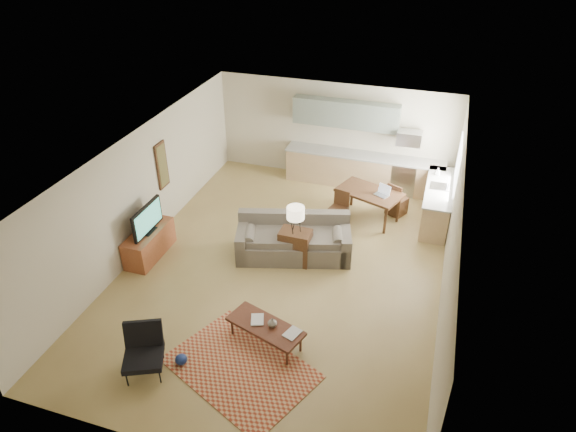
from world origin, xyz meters
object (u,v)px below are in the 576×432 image
(dining_table, at_px, (368,205))
(coffee_table, at_px, (266,334))
(console_table, at_px, (295,247))
(tv_credenza, at_px, (149,243))
(sofa, at_px, (294,238))
(armchair, at_px, (143,354))

(dining_table, bearing_deg, coffee_table, -81.52)
(console_table, xyz_separation_m, dining_table, (1.18, 2.21, -0.01))
(tv_credenza, distance_m, dining_table, 5.23)
(coffee_table, distance_m, tv_credenza, 3.74)
(sofa, distance_m, armchair, 4.14)
(armchair, height_order, console_table, armchair)
(armchair, height_order, dining_table, armchair)
(armchair, bearing_deg, sofa, 46.08)
(sofa, relative_size, armchair, 3.07)
(sofa, distance_m, console_table, 0.24)
(tv_credenza, xyz_separation_m, dining_table, (4.30, 2.97, 0.06))
(console_table, height_order, dining_table, console_table)
(sofa, xyz_separation_m, dining_table, (1.28, 2.01, -0.07))
(sofa, xyz_separation_m, armchair, (-1.38, -3.90, -0.03))
(coffee_table, bearing_deg, sofa, 114.91)
(sofa, bearing_deg, tv_credenza, -178.26)
(tv_credenza, bearing_deg, armchair, -60.87)
(armchair, bearing_deg, console_table, 43.73)
(console_table, relative_size, dining_table, 0.51)
(sofa, distance_m, coffee_table, 2.70)
(sofa, height_order, tv_credenza, sofa)
(coffee_table, xyz_separation_m, dining_table, (0.98, 4.68, 0.17))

